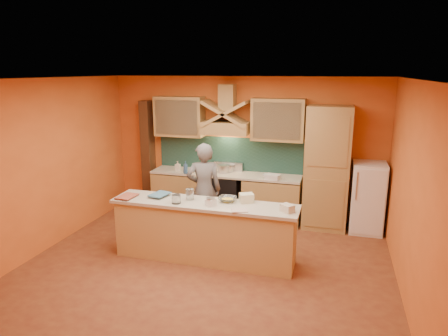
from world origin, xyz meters
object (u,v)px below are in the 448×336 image
(mixing_bowl, at_px, (227,199))
(fridge, at_px, (367,198))
(stove, at_px, (225,196))
(kitchen_scale, at_px, (211,202))
(person, at_px, (204,190))

(mixing_bowl, bearing_deg, fridge, 38.86)
(stove, relative_size, fridge, 0.69)
(fridge, relative_size, mixing_bowl, 4.63)
(kitchen_scale, bearing_deg, stove, 121.66)
(person, relative_size, mixing_bowl, 6.02)
(stove, xyz_separation_m, kitchen_scale, (0.34, -2.01, 0.55))
(stove, relative_size, kitchen_scale, 7.12)
(stove, relative_size, person, 0.53)
(fridge, xyz_separation_m, mixing_bowl, (-2.17, -1.75, 0.33))
(person, bearing_deg, mixing_bowl, 110.14)
(stove, bearing_deg, fridge, 0.00)
(stove, bearing_deg, mixing_bowl, -73.15)
(kitchen_scale, bearing_deg, person, 135.87)
(person, distance_m, mixing_bowl, 1.03)
(person, bearing_deg, fridge, 179.33)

